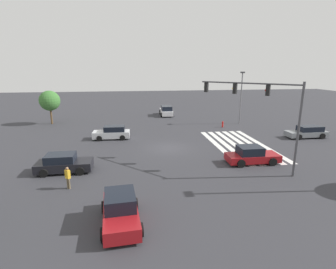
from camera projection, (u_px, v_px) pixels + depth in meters
The scene contains 13 objects.
ground_plane at pixel (168, 148), 27.04m from camera, with size 137.77×137.77×0.00m, color #333338.
crosswalk_markings at pixel (240, 145), 28.11m from camera, with size 12.35×5.35×0.01m.
traffic_signal_mast at pixel (262, 104), 20.38m from camera, with size 5.90×5.90×7.12m.
car_0 at pixel (166, 111), 45.40m from camera, with size 4.92×2.24×1.70m.
car_1 at pixel (252, 155), 22.69m from camera, with size 2.07×4.52×1.51m.
car_2 at pixel (112, 133), 30.45m from camera, with size 2.07×4.24×1.52m.
car_3 at pixel (120, 210), 13.86m from camera, with size 4.32×2.28×1.64m.
car_4 at pixel (63, 163), 20.77m from camera, with size 2.12×4.27×1.47m.
car_5 at pixel (307, 132), 30.99m from camera, with size 1.96×4.79×1.40m.
pedestrian at pixel (68, 177), 17.81m from camera, with size 0.41×0.41×1.57m.
street_light_pole_b at pixel (241, 93), 37.79m from camera, with size 0.80×0.36×7.51m.
tree_corner_a at pixel (50, 101), 37.88m from camera, with size 2.90×2.90×4.88m.
fire_hydrant at pixel (223, 124), 36.41m from camera, with size 0.22×0.22×0.86m.
Camera 1 is at (-25.59, 3.66, 8.07)m, focal length 28.00 mm.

